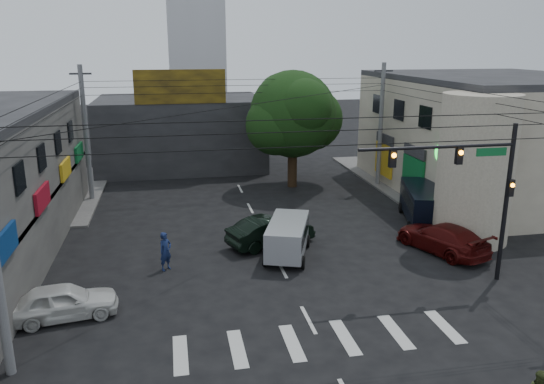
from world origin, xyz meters
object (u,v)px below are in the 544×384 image
object	(u,v)px
utility_pole_far_right	(381,126)
traffic_officer	(165,251)
street_tree	(293,114)
navy_van	(424,205)
utility_pole_far_left	(86,135)
traffic_gantry	(474,179)
silver_minivan	(288,239)
maroon_sedan	(442,238)
white_compact	(63,302)
dark_sedan	(271,231)

from	to	relation	value
utility_pole_far_right	traffic_officer	xyz separation A→B (m)	(-15.96, -13.00, -3.66)
street_tree	navy_van	bearing A→B (deg)	-59.29
street_tree	utility_pole_far_left	size ratio (longest dim) A/B	0.95
traffic_gantry	silver_minivan	size ratio (longest dim) A/B	1.55
maroon_sedan	traffic_officer	world-z (taller)	traffic_officer
traffic_gantry	navy_van	world-z (taller)	traffic_gantry
utility_pole_far_left	utility_pole_far_right	bearing A→B (deg)	0.00
utility_pole_far_left	white_compact	xyz separation A→B (m)	(1.08, -17.00, -3.89)
utility_pole_far_left	dark_sedan	xyz separation A→B (m)	(10.58, -10.75, -3.81)
traffic_gantry	dark_sedan	xyz separation A→B (m)	(-7.75, 6.25, -4.04)
dark_sedan	silver_minivan	xyz separation A→B (m)	(0.55, -1.71, 0.13)
utility_pole_far_left	silver_minivan	distance (m)	17.11
navy_van	traffic_officer	bearing A→B (deg)	121.87
maroon_sedan	white_compact	bearing A→B (deg)	-8.44
traffic_gantry	maroon_sedan	xyz separation A→B (m)	(0.81, 3.61, -4.07)
traffic_gantry	maroon_sedan	size ratio (longest dim) A/B	1.28
maroon_sedan	navy_van	world-z (taller)	navy_van
street_tree	traffic_officer	distance (m)	17.49
traffic_gantry	utility_pole_far_left	world-z (taller)	utility_pole_far_left
dark_sedan	navy_van	bearing A→B (deg)	-100.25
traffic_gantry	silver_minivan	world-z (taller)	traffic_gantry
dark_sedan	navy_van	distance (m)	9.95
utility_pole_far_left	maroon_sedan	bearing A→B (deg)	-34.98
utility_pole_far_right	maroon_sedan	distance (m)	14.05
traffic_gantry	traffic_officer	world-z (taller)	traffic_gantry
silver_minivan	traffic_officer	world-z (taller)	traffic_officer
white_compact	navy_van	world-z (taller)	navy_van
white_compact	street_tree	bearing A→B (deg)	-45.69
maroon_sedan	silver_minivan	distance (m)	8.07
traffic_officer	navy_van	bearing A→B (deg)	-26.39
utility_pole_far_left	maroon_sedan	world-z (taller)	utility_pole_far_left
silver_minivan	navy_van	size ratio (longest dim) A/B	0.80
utility_pole_far_left	white_compact	world-z (taller)	utility_pole_far_left
street_tree	traffic_officer	world-z (taller)	street_tree
utility_pole_far_right	traffic_gantry	bearing A→B (deg)	-98.94
navy_van	traffic_gantry	bearing A→B (deg)	-177.22
traffic_gantry	utility_pole_far_left	distance (m)	25.00
white_compact	navy_van	distance (m)	20.92
maroon_sedan	navy_van	distance (m)	4.73
dark_sedan	traffic_officer	distance (m)	5.98
dark_sedan	navy_van	xyz separation A→B (m)	(9.76, 1.92, 0.30)
traffic_gantry	white_compact	distance (m)	17.73
silver_minivan	white_compact	bearing A→B (deg)	133.87
white_compact	traffic_officer	bearing A→B (deg)	-53.70
navy_van	white_compact	bearing A→B (deg)	129.61
silver_minivan	utility_pole_far_right	bearing A→B (deg)	-18.81
street_tree	dark_sedan	xyz separation A→B (m)	(-3.92, -11.75, -4.69)
white_compact	silver_minivan	distance (m)	11.02
utility_pole_far_left	maroon_sedan	xyz separation A→B (m)	(19.13, -13.39, -3.84)
white_compact	navy_van	size ratio (longest dim) A/B	0.75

